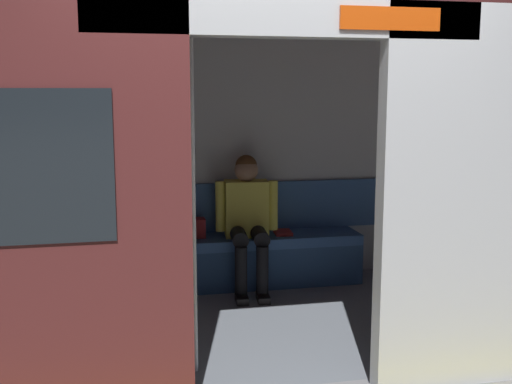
{
  "coord_description": "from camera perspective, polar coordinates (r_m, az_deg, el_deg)",
  "views": [
    {
      "loc": [
        0.87,
        3.25,
        1.74
      ],
      "look_at": [
        -0.08,
        -1.17,
        1.01
      ],
      "focal_mm": 43.92,
      "sensor_mm": 36.0,
      "label": 1
    }
  ],
  "objects": [
    {
      "name": "train_car",
      "position": [
        4.46,
        -1.88,
        6.49
      ],
      "size": [
        6.4,
        2.59,
        2.34
      ],
      "color": "#ADAFB5",
      "rests_on": "ground_plane"
    },
    {
      "name": "handbag",
      "position": [
        5.56,
        -6.01,
        -3.3
      ],
      "size": [
        0.26,
        0.15,
        0.17
      ],
      "color": "maroon",
      "rests_on": "bench_seat"
    },
    {
      "name": "person_seated",
      "position": [
        5.48,
        -0.78,
        -2.0
      ],
      "size": [
        0.55,
        0.7,
        1.19
      ],
      "color": "#D8CC4C",
      "rests_on": "ground_plane"
    },
    {
      "name": "bench_seat",
      "position": [
        5.57,
        -2.73,
        -5.27
      ],
      "size": [
        2.45,
        0.44,
        0.46
      ],
      "color": "#38609E",
      "rests_on": "ground_plane"
    },
    {
      "name": "grab_pole_door",
      "position": [
        3.77,
        -5.8,
        -0.66
      ],
      "size": [
        0.04,
        0.04,
        2.2
      ],
      "primitive_type": "cylinder",
      "color": "silver",
      "rests_on": "ground_plane"
    },
    {
      "name": "book",
      "position": [
        5.69,
        2.47,
        -3.69
      ],
      "size": [
        0.17,
        0.23,
        0.03
      ],
      "primitive_type": "cube",
      "rotation": [
        0.0,
        0.0,
        -0.08
      ],
      "color": "#B22D2D",
      "rests_on": "bench_seat"
    }
  ]
}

